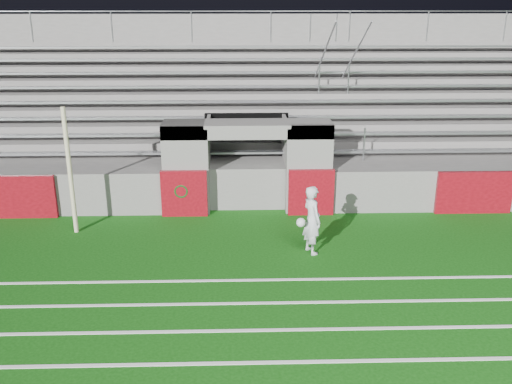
{
  "coord_description": "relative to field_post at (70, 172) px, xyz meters",
  "views": [
    {
      "loc": [
        -0.2,
        -12.29,
        6.03
      ],
      "look_at": [
        0.2,
        1.8,
        1.1
      ],
      "focal_mm": 40.0,
      "sensor_mm": 36.0,
      "label": 1
    }
  ],
  "objects": [
    {
      "name": "hose_coil",
      "position": [
        2.72,
        1.07,
        -0.94
      ],
      "size": [
        0.57,
        0.14,
        0.57
      ],
      "color": "#0C3F12",
      "rests_on": "ground"
    },
    {
      "name": "goalkeeper_with_ball",
      "position": [
        6.11,
        -1.44,
        -0.83
      ],
      "size": [
        0.71,
        0.73,
        1.71
      ],
      "color": "silver",
      "rests_on": "ground"
    },
    {
      "name": "stadium_structure",
      "position": [
        4.6,
        6.11,
        -0.19
      ],
      "size": [
        26.0,
        8.48,
        5.42
      ],
      "color": "#615E5C",
      "rests_on": "ground"
    },
    {
      "name": "ground",
      "position": [
        4.6,
        -1.86,
        -1.68
      ],
      "size": [
        90.0,
        90.0,
        0.0
      ],
      "primitive_type": "plane",
      "color": "#0D450B",
      "rests_on": "ground"
    },
    {
      "name": "field_post",
      "position": [
        0.0,
        0.0,
        0.0
      ],
      "size": [
        0.12,
        0.12,
        3.37
      ],
      "primitive_type": "cylinder",
      "color": "beige",
      "rests_on": "ground"
    }
  ]
}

